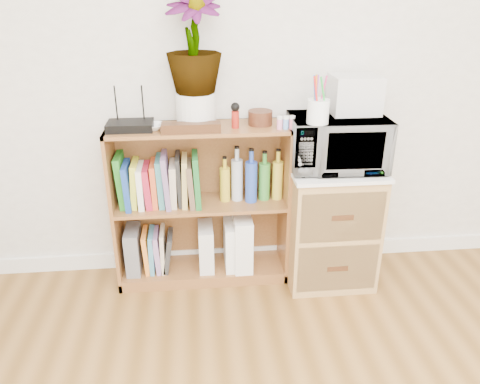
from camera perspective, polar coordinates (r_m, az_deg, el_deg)
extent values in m
cube|color=white|center=(3.08, 2.05, -7.42)|extent=(4.00, 0.02, 0.10)
cube|color=brown|center=(2.73, -4.73, -1.69)|extent=(1.00, 0.30, 0.95)
cube|color=#9E7542|center=(2.83, 10.79, -3.94)|extent=(0.50, 0.45, 0.70)
imported|color=silver|center=(2.62, 11.70, 5.92)|extent=(0.53, 0.37, 0.29)
cylinder|color=white|center=(2.43, 9.49, 9.66)|extent=(0.11, 0.11, 0.12)
cube|color=silver|center=(2.66, 13.78, 11.48)|extent=(0.26, 0.22, 0.20)
cube|color=black|center=(2.56, -13.23, 7.87)|extent=(0.24, 0.16, 0.04)
imported|color=white|center=(2.54, -10.79, 7.82)|extent=(0.13, 0.13, 0.03)
cylinder|color=silver|center=(2.56, -5.38, 9.98)|extent=(0.21, 0.21, 0.18)
imported|color=#367C31|center=(2.50, -5.70, 17.69)|extent=(0.29, 0.29, 0.51)
cube|color=#371F0F|center=(2.46, -5.98, 7.80)|extent=(0.31, 0.08, 0.05)
cylinder|color=maroon|center=(2.52, -0.58, 8.83)|extent=(0.04, 0.04, 0.09)
cylinder|color=#35190E|center=(2.59, 2.48, 9.04)|extent=(0.13, 0.13, 0.08)
cube|color=pink|center=(2.52, 5.60, 8.28)|extent=(0.11, 0.04, 0.06)
cube|color=slate|center=(2.89, -12.84, -6.83)|extent=(0.08, 0.22, 0.27)
cube|color=silver|center=(2.85, -4.16, -6.62)|extent=(0.09, 0.22, 0.27)
cube|color=white|center=(2.85, -0.97, -6.35)|extent=(0.09, 0.23, 0.29)
cube|color=white|center=(2.85, 0.25, -5.88)|extent=(0.11, 0.27, 0.34)
cube|color=#258323|center=(2.70, -14.29, 1.27)|extent=(0.05, 0.20, 0.30)
cube|color=navy|center=(2.70, -13.48, 0.92)|extent=(0.04, 0.20, 0.26)
cube|color=yellow|center=(2.69, -12.73, 0.92)|extent=(0.05, 0.20, 0.26)
cube|color=silver|center=(2.69, -11.94, 0.78)|extent=(0.03, 0.20, 0.24)
cube|color=#AC1D38|center=(2.69, -11.14, 0.79)|extent=(0.05, 0.20, 0.23)
cube|color=#D95226|center=(2.68, -10.38, 0.97)|extent=(0.03, 0.20, 0.25)
cube|color=teal|center=(2.67, -9.65, 1.27)|extent=(0.04, 0.20, 0.28)
cube|color=slate|center=(2.67, -8.94, 1.58)|extent=(0.04, 0.20, 0.30)
cube|color=#C4B199|center=(2.68, -8.12, 1.00)|extent=(0.04, 0.20, 0.24)
cube|color=black|center=(2.67, -7.42, 1.46)|extent=(0.03, 0.20, 0.29)
cube|color=tan|center=(2.67, -6.76, 1.41)|extent=(0.04, 0.20, 0.28)
cube|color=brown|center=(2.67, -6.02, 1.16)|extent=(0.04, 0.20, 0.25)
cube|color=#1A6428|center=(2.66, -5.30, 1.67)|extent=(0.04, 0.20, 0.30)
cylinder|color=gold|center=(2.68, -1.84, 1.42)|extent=(0.06, 0.06, 0.26)
cylinder|color=#ACB3C2|center=(2.67, -0.34, 2.03)|extent=(0.07, 0.07, 0.31)
cylinder|color=#2647B4|center=(2.68, 1.33, 2.04)|extent=(0.07, 0.07, 0.31)
cylinder|color=#388A32|center=(2.69, 3.01, 1.85)|extent=(0.07, 0.07, 0.28)
cylinder|color=gold|center=(2.70, 4.64, 2.00)|extent=(0.06, 0.06, 0.29)
cylinder|color=silver|center=(2.72, 6.17, 1.88)|extent=(0.07, 0.07, 0.28)
cube|color=orange|center=(2.88, -11.29, -6.97)|extent=(0.04, 0.19, 0.25)
cube|color=teal|center=(2.88, -10.66, -6.97)|extent=(0.03, 0.19, 0.25)
cube|color=#936DA3|center=(2.88, -9.98, -7.00)|extent=(0.05, 0.19, 0.24)
cube|color=beige|center=(2.87, -9.37, -6.86)|extent=(0.03, 0.19, 0.26)
cube|color=#292929|center=(2.88, -8.74, -7.10)|extent=(0.07, 0.19, 0.23)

